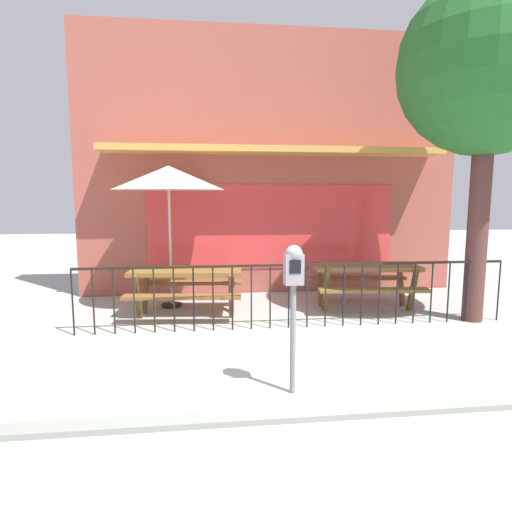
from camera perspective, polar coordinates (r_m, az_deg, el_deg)
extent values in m
plane|color=#A1A59E|center=(4.99, 10.02, -15.21)|extent=(40.00, 40.00, 0.00)
cube|color=brown|center=(9.22, 1.90, -4.41)|extent=(7.68, 0.54, 0.01)
cube|color=#A55043|center=(9.04, 1.97, 11.97)|extent=(7.68, 0.50, 5.22)
cube|color=#D83838|center=(8.78, 2.19, 3.88)|extent=(4.99, 0.02, 1.70)
cube|color=gold|center=(8.47, 2.62, 13.76)|extent=(6.53, 0.71, 0.12)
cube|color=black|center=(6.40, 5.63, -1.18)|extent=(6.45, 0.04, 0.04)
cylinder|color=black|center=(6.61, -23.05, -5.68)|extent=(0.02, 0.02, 0.95)
cylinder|color=black|center=(6.54, -20.68, -5.70)|extent=(0.02, 0.02, 0.95)
cylinder|color=black|center=(6.48, -18.26, -5.72)|extent=(0.02, 0.02, 0.95)
cylinder|color=black|center=(6.42, -15.80, -5.72)|extent=(0.02, 0.02, 0.95)
cylinder|color=black|center=(6.39, -13.30, -5.72)|extent=(0.02, 0.02, 0.95)
cylinder|color=black|center=(6.36, -10.77, -5.70)|extent=(0.02, 0.02, 0.95)
cylinder|color=black|center=(6.35, -8.23, -5.67)|extent=(0.02, 0.02, 0.95)
cylinder|color=black|center=(6.34, -5.69, -5.63)|extent=(0.02, 0.02, 0.95)
cylinder|color=black|center=(6.36, -3.15, -5.58)|extent=(0.02, 0.02, 0.95)
cylinder|color=black|center=(6.38, -0.62, -5.52)|extent=(0.02, 0.02, 0.95)
cylinder|color=black|center=(6.41, 1.89, -5.45)|extent=(0.02, 0.02, 0.95)
cylinder|color=black|center=(6.46, 4.36, -5.37)|extent=(0.02, 0.02, 0.95)
cylinder|color=black|center=(6.52, 6.79, -5.29)|extent=(0.02, 0.02, 0.95)
cylinder|color=black|center=(6.59, 9.17, -5.19)|extent=(0.02, 0.02, 0.95)
cylinder|color=black|center=(6.67, 11.50, -5.09)|extent=(0.02, 0.02, 0.95)
cylinder|color=black|center=(6.76, 13.76, -4.98)|extent=(0.02, 0.02, 0.95)
cylinder|color=black|center=(6.87, 15.96, -4.87)|extent=(0.02, 0.02, 0.95)
cylinder|color=black|center=(6.98, 18.10, -4.75)|extent=(0.02, 0.02, 0.95)
cylinder|color=black|center=(7.10, 20.16, -4.64)|extent=(0.02, 0.02, 0.95)
cylinder|color=black|center=(7.23, 22.15, -4.52)|extent=(0.02, 0.02, 0.95)
cylinder|color=black|center=(7.37, 24.06, -4.40)|extent=(0.02, 0.02, 0.95)
cylinder|color=black|center=(7.52, 25.91, -4.28)|extent=(0.02, 0.02, 0.95)
cylinder|color=black|center=(7.67, 27.68, -4.16)|extent=(0.02, 0.02, 0.95)
cylinder|color=black|center=(7.83, 29.37, -4.04)|extent=(0.02, 0.02, 0.95)
cube|color=brown|center=(7.16, -9.19, -2.00)|extent=(1.86, 0.93, 0.07)
cube|color=brown|center=(6.69, -9.77, -5.33)|extent=(1.82, 0.43, 0.05)
cube|color=brown|center=(7.75, -8.59, -3.50)|extent=(1.82, 0.43, 0.05)
cube|color=brown|center=(7.10, -15.36, -5.30)|extent=(0.10, 0.35, 0.78)
cube|color=brown|center=(7.63, -14.35, -4.37)|extent=(0.10, 0.35, 0.78)
cube|color=brown|center=(6.90, -3.33, -5.42)|extent=(0.10, 0.35, 0.78)
cube|color=brown|center=(7.44, -3.18, -4.44)|extent=(0.10, 0.35, 0.78)
cube|color=brown|center=(7.77, 14.25, -1.38)|extent=(1.87, 0.94, 0.07)
cube|color=brown|center=(7.31, 15.30, -4.38)|extent=(1.82, 0.44, 0.05)
cube|color=brown|center=(8.35, 13.19, -2.82)|extent=(1.82, 0.44, 0.05)
cube|color=brown|center=(7.41, 9.19, -4.59)|extent=(0.10, 0.35, 0.78)
cube|color=brown|center=(7.95, 8.48, -3.74)|extent=(0.10, 0.35, 0.78)
cube|color=brown|center=(7.81, 19.95, -4.33)|extent=(0.10, 0.35, 0.78)
cube|color=brown|center=(8.32, 18.57, -3.54)|extent=(0.10, 0.35, 0.78)
cylinder|color=#252225|center=(7.94, -11.04, -6.37)|extent=(0.36, 0.36, 0.05)
cylinder|color=#B4B9B1|center=(7.74, -11.27, 2.22)|extent=(0.04, 0.04, 2.43)
cone|color=beige|center=(7.71, -11.48, 10.08)|extent=(1.94, 1.94, 0.41)
cylinder|color=gray|center=(4.34, 4.89, -10.90)|extent=(0.06, 0.06, 1.10)
cube|color=gray|center=(4.17, 5.00, -1.75)|extent=(0.18, 0.14, 0.30)
sphere|color=gray|center=(4.15, 5.02, 0.28)|extent=(0.17, 0.17, 0.17)
cube|color=black|center=(4.09, 5.21, -1.42)|extent=(0.11, 0.01, 0.13)
cylinder|color=#53302C|center=(7.51, 27.27, 4.12)|extent=(0.31, 0.31, 3.15)
sphere|color=#246428|center=(7.75, 28.39, 21.35)|extent=(2.65, 2.65, 2.65)
cube|color=gray|center=(4.25, 13.59, -19.60)|extent=(10.76, 0.20, 0.11)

